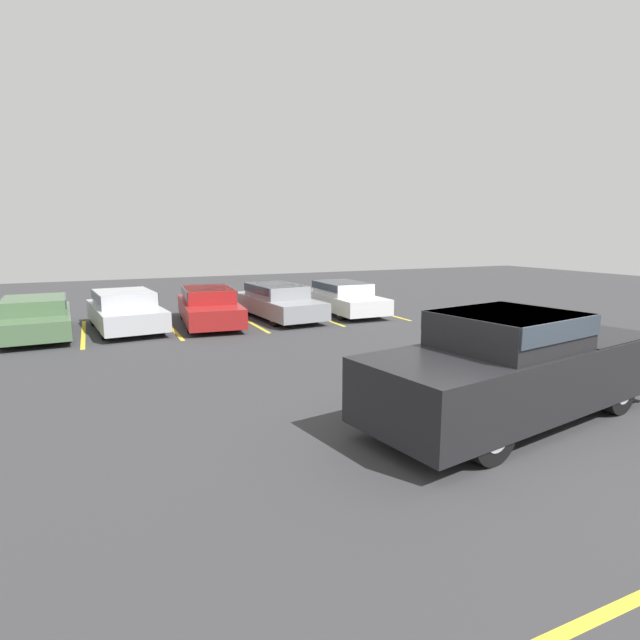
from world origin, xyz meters
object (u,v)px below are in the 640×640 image
parked_sedan_e (343,297)px  pickup_truck (517,366)px  parked_sedan_a (36,316)px  parked_sedan_b (125,309)px  parked_sedan_d (278,300)px  parked_sedan_c (209,305)px  wheel_stop_curb (270,305)px

parked_sedan_e → pickup_truck: bearing=-11.8°
parked_sedan_a → parked_sedan_e: size_ratio=0.99×
parked_sedan_b → parked_sedan_d: parked_sedan_b is taller
pickup_truck → parked_sedan_a: size_ratio=1.33×
parked_sedan_c → wheel_stop_curb: 4.27m
parked_sedan_b → wheel_stop_curb: bearing=109.2°
parked_sedan_d → pickup_truck: bearing=-3.3°
parked_sedan_b → parked_sedan_c: size_ratio=0.96×
parked_sedan_c → parked_sedan_e: (5.15, 0.13, -0.01)m
parked_sedan_c → parked_sedan_e: bearing=96.6°
parked_sedan_e → wheel_stop_curb: (-2.03, 2.73, -0.57)m
parked_sedan_d → wheel_stop_curb: parked_sedan_d is taller
parked_sedan_d → parked_sedan_e: (2.65, -0.02, -0.01)m
parked_sedan_e → wheel_stop_curb: bearing=-142.6°
parked_sedan_a → parked_sedan_c: 5.13m
pickup_truck → parked_sedan_c: 11.18m
parked_sedan_b → parked_sedan_e: size_ratio=1.00×
parked_sedan_c → parked_sedan_d: 2.51m
parked_sedan_a → parked_sedan_e: bearing=87.7°
pickup_truck → parked_sedan_a: pickup_truck is taller
pickup_truck → parked_sedan_d: (-0.19, 10.99, -0.26)m
parked_sedan_b → parked_sedan_e: parked_sedan_b is taller
parked_sedan_d → parked_sedan_b: bearing=-94.6°
parked_sedan_c → parked_sedan_e: size_ratio=1.05×
parked_sedan_b → parked_sedan_e: bearing=83.9°
parked_sedan_a → parked_sedan_e: parked_sedan_e is taller
parked_sedan_e → parked_sedan_c: bearing=-87.8°
pickup_truck → wheel_stop_curb: size_ratio=3.47×
parked_sedan_d → parked_sedan_c: bearing=-90.9°
wheel_stop_curb → parked_sedan_e: bearing=-53.4°
parked_sedan_a → wheel_stop_curb: parked_sedan_a is taller
parked_sedan_b → parked_sedan_a: bearing=-94.2°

